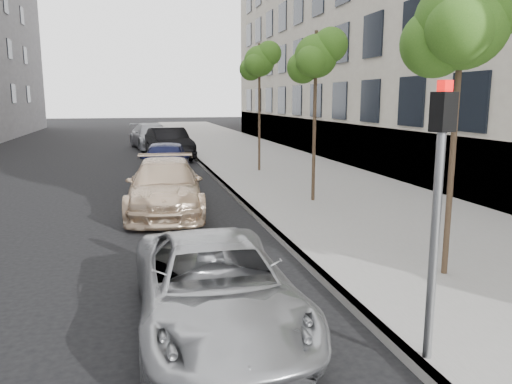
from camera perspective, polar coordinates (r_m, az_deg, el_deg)
name	(u,v)px	position (r m, az deg, el deg)	size (l,w,h in m)	color
ground	(294,342)	(6.73, 4.38, -16.76)	(160.00, 160.00, 0.00)	black
sidewalk	(239,149)	(30.46, -2.01, 4.91)	(6.40, 72.00, 0.14)	gray
curb	(187,150)	(29.98, -7.89, 4.73)	(0.15, 72.00, 0.14)	#9E9B93
tree_near	(464,22)	(8.90, 22.64, 17.47)	(1.80, 1.60, 5.03)	#38281C
tree_mid	(317,57)	(14.65, 6.96, 15.10)	(1.59, 1.39, 4.91)	#38281C
tree_far	(260,62)	(20.87, 0.46, 14.69)	(1.62, 1.42, 5.25)	#38281C
signal_pole	(438,191)	(5.78, 20.08, 0.13)	(0.29, 0.25, 3.14)	#939699
minivan	(215,287)	(6.83, -4.70, -10.71)	(2.03, 4.41, 1.23)	#9FA1A3
suv	(165,186)	(13.95, -10.36, 0.64)	(2.01, 4.95, 1.44)	beige
sedan_blue	(166,161)	(19.21, -10.30, 3.47)	(1.80, 4.47, 1.52)	#111438
sedan_black	(169,143)	(26.46, -9.91, 5.49)	(1.70, 4.88, 1.61)	black
sedan_rear	(152,136)	(32.13, -11.83, 6.26)	(2.18, 5.37, 1.56)	gray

